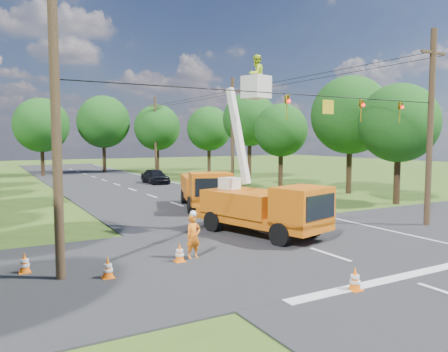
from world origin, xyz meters
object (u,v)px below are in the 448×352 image
tree_right_c (281,130)px  second_truck (205,189)px  tree_right_d (250,119)px  tree_far_a (41,125)px  traffic_cone_6 (25,263)px  traffic_cone_5 (108,268)px  tree_far_c (157,128)px  tree_right_a (399,123)px  tree_far_b (103,122)px  traffic_cone_0 (355,279)px  traffic_cone_2 (241,213)px  traffic_cone_4 (180,253)px  tree_right_e (209,129)px  traffic_cone_3 (228,206)px  pole_right_near (430,127)px  tree_right_b (350,115)px  pole_left (56,138)px  traffic_cone_7 (216,196)px  pole_right_mid (233,132)px  ground_worker (193,237)px  bucket_truck (264,198)px  pole_right_far (156,134)px  distant_car (155,176)px

tree_right_c → second_truck: bearing=-145.4°
tree_right_d → tree_far_a: size_ratio=1.02×
tree_right_d → traffic_cone_6: bearing=-134.4°
traffic_cone_5 → tree_far_c: size_ratio=0.08×
second_truck → tree_far_a: size_ratio=0.74×
tree_right_a → tree_far_b: size_ratio=0.80×
traffic_cone_0 → traffic_cone_2: (3.15, 11.63, 0.00)m
traffic_cone_6 → tree_right_a: 24.97m
traffic_cone_0 → traffic_cone_6: (-8.33, 6.57, 0.00)m
tree_right_d → tree_far_a: tree_right_d is taller
traffic_cone_4 → tree_far_b: size_ratio=0.07×
second_truck → tree_right_a: tree_right_a is taller
tree_right_e → traffic_cone_3: bearing=-114.9°
tree_right_e → traffic_cone_2: bearing=-114.0°
pole_right_near → tree_far_a: size_ratio=1.05×
second_truck → tree_right_e: 27.97m
tree_right_b → traffic_cone_3: bearing=-165.8°
traffic_cone_2 → tree_right_c: size_ratio=0.09×
pole_left → tree_right_c: size_ratio=1.15×
traffic_cone_7 → tree_right_e: tree_right_e is taller
pole_left → pole_right_mid: bearing=48.0°
traffic_cone_4 → pole_left: bearing=179.2°
pole_right_near → traffic_cone_2: bearing=139.9°
ground_worker → tree_right_b: bearing=21.7°
ground_worker → traffic_cone_3: (6.31, 8.43, -0.48)m
tree_right_d → tree_right_e: 8.11m
bucket_truck → tree_right_d: 29.40m
pole_right_mid → tree_right_e: size_ratio=1.16×
traffic_cone_7 → tree_far_a: size_ratio=0.07×
traffic_cone_4 → traffic_cone_7: 16.18m
tree_right_a → tree_right_e: 29.00m
second_truck → pole_right_far: size_ratio=0.70×
traffic_cone_2 → pole_right_mid: (7.47, 13.71, 4.75)m
traffic_cone_3 → tree_far_b: 37.00m
traffic_cone_7 → pole_right_near: pole_right_near is taller
traffic_cone_2 → tree_far_b: tree_far_b is taller
tree_right_b → ground_worker: bearing=-149.1°
traffic_cone_7 → pole_right_far: 27.37m
traffic_cone_3 → tree_right_c: (11.66, 10.41, 4.95)m
tree_right_e → tree_far_c: 8.22m
traffic_cone_3 → tree_right_e: tree_right_e is taller
traffic_cone_7 → tree_right_a: size_ratio=0.09×
pole_left → tree_far_c: (19.00, 42.00, 1.56)m
traffic_cone_6 → tree_right_b: bearing=22.9°
distant_car → tree_far_c: bearing=67.4°
tree_far_b → tree_far_c: bearing=-24.8°
traffic_cone_2 → ground_worker: bearing=-133.4°
tree_right_e → distant_car: bearing=-142.7°
traffic_cone_3 → traffic_cone_7: same height
traffic_cone_3 → traffic_cone_6: same height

